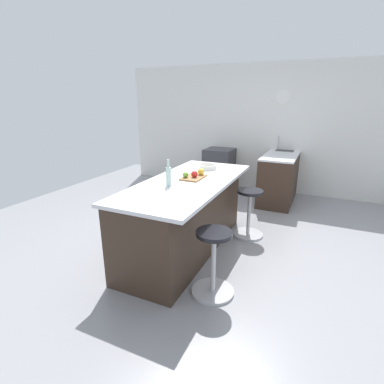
{
  "coord_description": "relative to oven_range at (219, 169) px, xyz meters",
  "views": [
    {
      "loc": [
        3.47,
        1.42,
        1.91
      ],
      "look_at": [
        0.34,
        -0.01,
        0.81
      ],
      "focal_mm": 27.08,
      "sensor_mm": 36.0,
      "label": 1
    }
  ],
  "objects": [
    {
      "name": "ground_plane",
      "position": [
        2.49,
        0.64,
        -0.44
      ],
      "size": [
        7.61,
        7.61,
        0.0
      ],
      "primitive_type": "plane",
      "color": "gray"
    },
    {
      "name": "interior_partition_left",
      "position": [
        -0.35,
        0.64,
        0.87
      ],
      "size": [
        0.15,
        5.86,
        2.63
      ],
      "color": "silver",
      "rests_on": "ground_plane"
    },
    {
      "name": "sink_cabinet",
      "position": [
        -0.0,
        1.34,
        0.02
      ],
      "size": [
        1.98,
        0.6,
        1.2
      ],
      "color": "#38281E",
      "rests_on": "ground_plane"
    },
    {
      "name": "oven_range",
      "position": [
        0.0,
        0.0,
        0.0
      ],
      "size": [
        0.6,
        0.61,
        0.89
      ],
      "color": "#38383D",
      "rests_on": "ground_plane"
    },
    {
      "name": "kitchen_island",
      "position": [
        2.83,
        0.53,
        0.04
      ],
      "size": [
        2.31,
        0.98,
        0.95
      ],
      "color": "#38281E",
      "rests_on": "ground_plane"
    },
    {
      "name": "stool_by_window",
      "position": [
        2.1,
        1.19,
        -0.12
      ],
      "size": [
        0.44,
        0.44,
        0.69
      ],
      "color": "#B7B7BC",
      "rests_on": "ground_plane"
    },
    {
      "name": "stool_middle",
      "position": [
        3.56,
        1.19,
        -0.12
      ],
      "size": [
        0.44,
        0.44,
        0.69
      ],
      "color": "#B7B7BC",
      "rests_on": "ground_plane"
    },
    {
      "name": "cutting_board",
      "position": [
        2.7,
        0.59,
        0.52
      ],
      "size": [
        0.36,
        0.24,
        0.02
      ],
      "primitive_type": "cube",
      "color": "olive",
      "rests_on": "kitchen_island"
    },
    {
      "name": "apple_yellow",
      "position": [
        2.57,
        0.64,
        0.57
      ],
      "size": [
        0.09,
        0.09,
        0.09
      ],
      "primitive_type": "sphere",
      "color": "gold",
      "rests_on": "cutting_board"
    },
    {
      "name": "apple_red",
      "position": [
        2.73,
        0.61,
        0.57
      ],
      "size": [
        0.08,
        0.08,
        0.08
      ],
      "primitive_type": "sphere",
      "color": "red",
      "rests_on": "cutting_board"
    },
    {
      "name": "apple_green",
      "position": [
        2.78,
        0.51,
        0.56
      ],
      "size": [
        0.07,
        0.07,
        0.07
      ],
      "primitive_type": "sphere",
      "color": "#609E2D",
      "rests_on": "cutting_board"
    },
    {
      "name": "water_bottle",
      "position": [
        3.14,
        0.47,
        0.63
      ],
      "size": [
        0.06,
        0.06,
        0.31
      ],
      "color": "silver",
      "rests_on": "kitchen_island"
    },
    {
      "name": "fruit_bowl",
      "position": [
        2.16,
        0.57,
        0.55
      ],
      "size": [
        0.25,
        0.25,
        0.07
      ],
      "color": "silver",
      "rests_on": "kitchen_island"
    }
  ]
}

